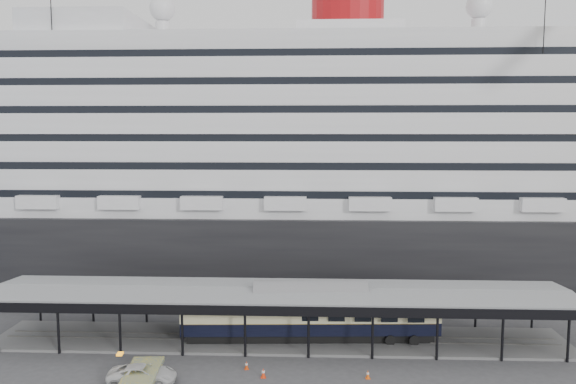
% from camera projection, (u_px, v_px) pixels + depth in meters
% --- Properties ---
extents(ground, '(200.00, 200.00, 0.00)m').
position_uv_depth(ground, '(276.00, 361.00, 50.27)').
color(ground, '#3D3D3F').
rests_on(ground, ground).
extents(cruise_ship, '(130.00, 30.00, 43.90)m').
position_uv_depth(cruise_ship, '(290.00, 147.00, 80.09)').
color(cruise_ship, black).
rests_on(cruise_ship, ground).
extents(platform_canopy, '(56.00, 9.18, 5.30)m').
position_uv_depth(platform_canopy, '(279.00, 317.00, 54.98)').
color(platform_canopy, slate).
rests_on(platform_canopy, ground).
extents(port_truck, '(5.71, 2.97, 1.54)m').
position_uv_depth(port_truck, '(142.00, 375.00, 45.67)').
color(port_truck, silver).
rests_on(port_truck, ground).
extents(pullman_carriage, '(25.08, 4.51, 24.49)m').
position_uv_depth(pullman_carriage, '(310.00, 312.00, 54.79)').
color(pullman_carriage, black).
rests_on(pullman_carriage, ground).
extents(traffic_cone_left, '(0.46, 0.46, 0.72)m').
position_uv_depth(traffic_cone_left, '(247.00, 365.00, 48.52)').
color(traffic_cone_left, '#D63D0B').
rests_on(traffic_cone_left, ground).
extents(traffic_cone_mid, '(0.46, 0.46, 0.82)m').
position_uv_depth(traffic_cone_mid, '(263.00, 373.00, 46.85)').
color(traffic_cone_mid, '#EF350D').
rests_on(traffic_cone_mid, ground).
extents(traffic_cone_right, '(0.43, 0.43, 0.73)m').
position_uv_depth(traffic_cone_right, '(368.00, 374.00, 46.68)').
color(traffic_cone_right, '#F3580D').
rests_on(traffic_cone_right, ground).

